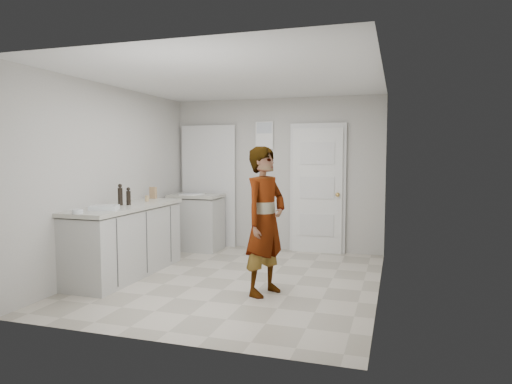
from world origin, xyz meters
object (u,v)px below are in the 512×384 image
(egg_bowl, at_px, (77,212))
(person, at_px, (265,221))
(spice_jar, at_px, (147,198))
(oil_cruet_b, at_px, (120,195))
(baking_dish, at_px, (104,208))
(oil_cruet_a, at_px, (128,196))
(cake_mix_box, at_px, (153,193))

(egg_bowl, bearing_deg, person, 18.40)
(spice_jar, xyz_separation_m, oil_cruet_b, (-0.07, -0.54, 0.09))
(oil_cruet_b, bearing_deg, baking_dish, -78.12)
(baking_dish, height_order, egg_bowl, baking_dish)
(oil_cruet_b, xyz_separation_m, baking_dish, (0.10, -0.49, -0.11))
(oil_cruet_a, xyz_separation_m, baking_dish, (0.02, -0.55, -0.09))
(person, distance_m, cake_mix_box, 2.37)
(cake_mix_box, relative_size, oil_cruet_a, 0.75)
(cake_mix_box, distance_m, spice_jar, 0.42)
(person, relative_size, baking_dish, 4.56)
(oil_cruet_b, height_order, egg_bowl, oil_cruet_b)
(oil_cruet_a, bearing_deg, baking_dish, -87.65)
(cake_mix_box, xyz_separation_m, oil_cruet_b, (0.06, -0.93, 0.05))
(oil_cruet_a, height_order, egg_bowl, oil_cruet_a)
(person, distance_m, baking_dish, 1.94)
(oil_cruet_a, bearing_deg, spice_jar, 91.00)
(cake_mix_box, relative_size, baking_dish, 0.47)
(person, bearing_deg, egg_bowl, 130.12)
(oil_cruet_b, bearing_deg, person, -5.79)
(egg_bowl, bearing_deg, oil_cruet_a, 86.82)
(egg_bowl, bearing_deg, baking_dish, 78.93)
(baking_dish, bearing_deg, oil_cruet_b, 101.88)
(person, height_order, cake_mix_box, person)
(oil_cruet_a, distance_m, egg_bowl, 0.94)
(person, relative_size, oil_cruet_b, 5.96)
(cake_mix_box, bearing_deg, oil_cruet_b, -76.95)
(spice_jar, bearing_deg, baking_dish, -88.27)
(oil_cruet_a, bearing_deg, egg_bowl, -93.18)
(spice_jar, distance_m, egg_bowl, 1.41)
(oil_cruet_a, relative_size, egg_bowl, 1.93)
(spice_jar, bearing_deg, cake_mix_box, 108.22)
(person, height_order, spice_jar, person)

